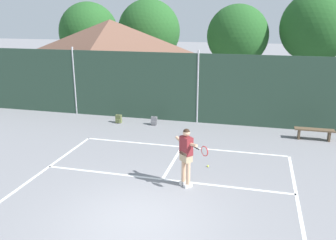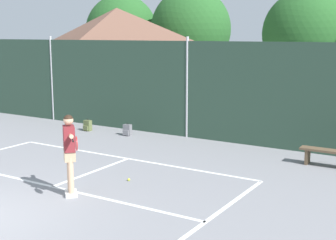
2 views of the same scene
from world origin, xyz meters
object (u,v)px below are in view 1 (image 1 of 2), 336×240
(tennis_ball, at_px, (208,166))
(backpack_olive, at_px, (119,119))
(backpack_grey, at_px, (154,121))
(tennis_player, at_px, (186,152))
(courtside_bench, at_px, (314,132))

(tennis_ball, xyz_separation_m, backpack_olive, (-4.98, 4.16, 0.16))
(backpack_olive, bearing_deg, tennis_ball, -39.84)
(backpack_grey, bearing_deg, tennis_player, -64.76)
(tennis_ball, distance_m, backpack_grey, 5.34)
(tennis_player, relative_size, backpack_grey, 4.01)
(tennis_ball, relative_size, backpack_grey, 0.14)
(backpack_olive, distance_m, courtside_bench, 8.92)
(courtside_bench, bearing_deg, backpack_grey, 177.11)
(tennis_player, bearing_deg, backpack_grey, 115.24)
(tennis_ball, relative_size, backpack_olive, 0.14)
(tennis_player, height_order, courtside_bench, tennis_player)
(backpack_grey, distance_m, courtside_bench, 7.15)
(backpack_grey, bearing_deg, tennis_ball, -53.08)
(tennis_player, distance_m, backpack_grey, 6.50)
(backpack_olive, xyz_separation_m, courtside_bench, (8.92, -0.25, 0.17))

